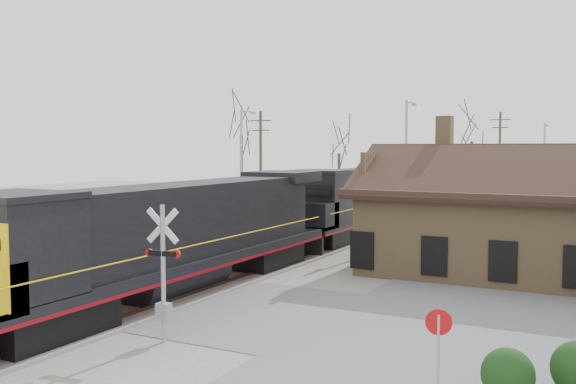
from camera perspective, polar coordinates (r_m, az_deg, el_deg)
name	(u,v)px	position (r m, az deg, el deg)	size (l,w,h in m)	color
ground	(166,299)	(27.22, -10.75, -9.33)	(140.00, 140.00, 0.00)	#A6A196
road	(166,299)	(27.21, -10.75, -9.30)	(60.00, 9.00, 0.03)	slate
track_main	(320,247)	(39.83, 2.83, -4.93)	(3.40, 90.00, 0.24)	#A6A196
track_siding	(257,242)	(41.89, -2.78, -4.48)	(3.40, 90.00, 0.24)	#A6A196
depot	(517,226)	(33.24, 19.68, -2.86)	(15.20, 9.31, 7.90)	#9A7850
locomotive_lead	(167,237)	(26.80, -10.72, -3.92)	(3.30, 22.12, 4.92)	black
locomotive_trailing	(363,198)	(46.38, 6.73, -0.55)	(3.30, 22.12, 4.65)	black
crossbuck_near	(163,279)	(20.98, -11.03, -7.60)	(1.26, 0.33, 4.42)	#A5A8AD
crossbuck_far	(124,229)	(35.71, -14.38, -3.17)	(1.07, 0.51, 3.96)	#A5A8AD
do_not_enter_sign	(439,336)	(16.72, 13.23, -12.36)	(0.65, 0.23, 2.25)	#A5A8AD
hedge_a	(508,375)	(17.27, 18.95, -15.10)	(1.31, 1.31, 1.31)	black
streetlight_a	(242,163)	(47.37, -4.07, 2.54)	(0.25, 2.04, 9.02)	#A5A8AD
streetlight_b	(406,164)	(42.16, 10.49, 2.48)	(0.25, 2.04, 9.27)	#A5A8AD
streetlight_c	(544,166)	(58.97, 21.79, 2.20)	(0.25, 2.04, 8.31)	#A5A8AD
utility_pole_a	(261,164)	(53.67, -2.45, 2.51)	(2.00, 0.24, 9.26)	#382D23
utility_pole_b	(499,158)	(68.45, 18.28, 2.87)	(2.00, 0.24, 9.83)	#382D23
tree_a	(241,122)	(61.46, -4.17, 6.20)	(4.93, 4.93, 12.09)	#382D23
tree_b	(339,144)	(63.52, 4.56, 4.27)	(3.77, 3.77, 9.23)	#382D23
tree_c	(472,130)	(67.83, 16.04, 5.29)	(4.56, 4.56, 11.17)	#382D23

